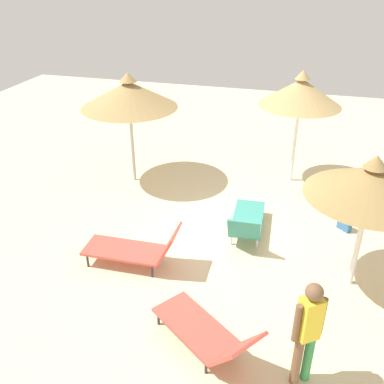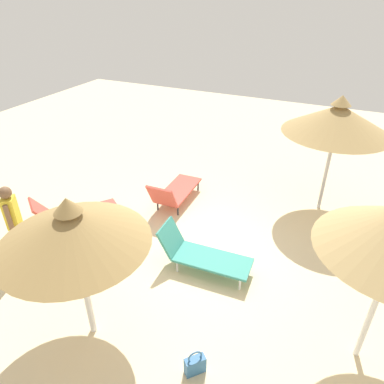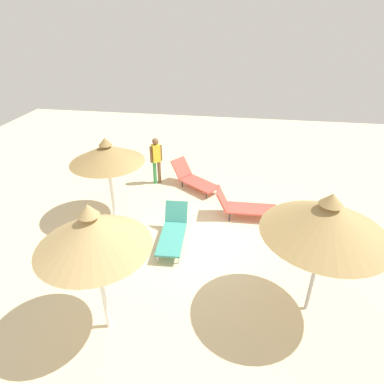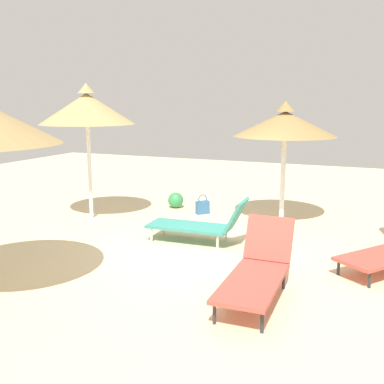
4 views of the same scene
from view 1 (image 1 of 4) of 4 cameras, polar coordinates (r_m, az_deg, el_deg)
The scene contains 10 objects.
ground at distance 9.33m, azimuth 4.01°, elevation -6.28°, with size 24.00×24.00×0.10m, color beige.
parasol_umbrella_near_left at distance 10.89m, azimuth -8.40°, elevation 12.74°, with size 2.41×2.41×2.89m.
parasol_umbrella_front at distance 11.07m, azimuth 14.29°, elevation 12.74°, with size 2.04×2.04×2.95m.
parasol_umbrella_back at distance 7.52m, azimuth 22.84°, elevation 1.21°, with size 2.15×2.15×2.58m.
lounge_chair_far_right at distance 8.35m, azimuth -7.36°, elevation -7.47°, with size 0.72×1.89×0.92m.
lounge_chair_near_right at distance 6.73m, azimuth 2.12°, elevation -18.28°, with size 1.65×1.92×0.89m.
lounge_chair_center at distance 9.20m, azimuth 7.30°, elevation -3.89°, with size 1.85×0.73×0.87m.
person_standing_edge at distance 6.10m, azimuth 15.18°, elevation -17.12°, with size 0.34×0.40×1.75m.
handbag at distance 10.02m, azimuth 19.68°, elevation -3.92°, with size 0.31×0.32×0.46m.
beach_ball at distance 10.77m, azimuth 21.22°, elevation -1.70°, with size 0.38×0.38×0.38m, color #338C4C.
Camera 1 is at (7.53, 1.38, 5.28)m, focal length 40.06 mm.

